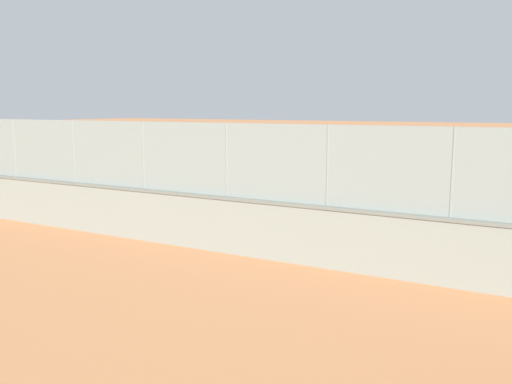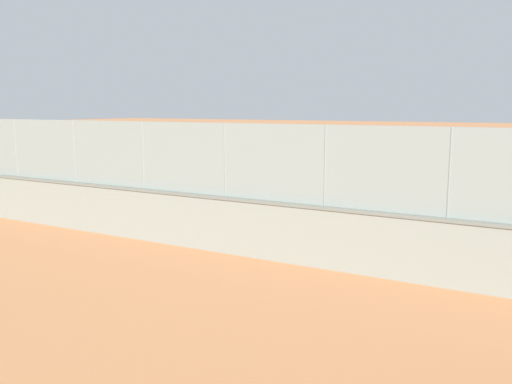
# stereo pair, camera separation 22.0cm
# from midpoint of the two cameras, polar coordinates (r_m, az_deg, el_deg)

# --- Properties ---
(ground_plane) EXTENTS (260.00, 260.00, 0.00)m
(ground_plane) POSITION_cam_midpoint_polar(r_m,az_deg,el_deg) (25.22, 7.74, -0.49)
(ground_plane) COLOR #B27247
(perimeter_wall) EXTENTS (33.75, 0.62, 1.61)m
(perimeter_wall) POSITION_cam_midpoint_polar(r_m,az_deg,el_deg) (14.70, 2.17, -3.98)
(perimeter_wall) COLOR gray
(perimeter_wall) RESTS_ON ground_plane
(fence_panel_on_wall) EXTENTS (33.14, 0.24, 2.05)m
(fence_panel_on_wall) POSITION_cam_midpoint_polar(r_m,az_deg,el_deg) (14.40, 2.21, 3.11)
(fence_panel_on_wall) COLOR gray
(fence_panel_on_wall) RESTS_ON perimeter_wall
(player_foreground_swinging) EXTENTS (1.29, 0.79, 1.70)m
(player_foreground_swinging) POSITION_cam_midpoint_polar(r_m,az_deg,el_deg) (23.84, 1.15, 1.50)
(player_foreground_swinging) COLOR #B2B2B2
(player_foreground_swinging) RESTS_ON ground_plane
(player_crossing_court) EXTENTS (1.17, 0.75, 1.61)m
(player_crossing_court) POSITION_cam_midpoint_polar(r_m,az_deg,el_deg) (19.42, 0.07, -0.38)
(player_crossing_court) COLOR black
(player_crossing_court) RESTS_ON ground_plane
(sports_ball) EXTENTS (0.17, 0.17, 0.17)m
(sports_ball) POSITION_cam_midpoint_polar(r_m,az_deg,el_deg) (22.01, -0.91, -1.57)
(sports_ball) COLOR yellow
(sports_ball) RESTS_ON ground_plane
(spare_ball_by_wall) EXTENTS (0.09, 0.09, 0.09)m
(spare_ball_by_wall) POSITION_cam_midpoint_polar(r_m,az_deg,el_deg) (17.25, -2.48, -4.65)
(spare_ball_by_wall) COLOR white
(spare_ball_by_wall) RESTS_ON ground_plane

